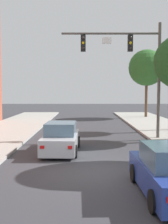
{
  "coord_description": "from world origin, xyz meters",
  "views": [
    {
      "loc": [
        -0.31,
        -11.07,
        3.24
      ],
      "look_at": [
        -0.24,
        5.58,
        2.0
      ],
      "focal_mm": 45.45,
      "sensor_mm": 36.0,
      "label": 1
    }
  ],
  "objects_px": {
    "street_tree_farthest": "(145,68)",
    "car_following_blue": "(168,173)",
    "traffic_signal_mast": "(130,59)",
    "car_lead_silver": "(60,139)"
  },
  "relations": [
    {
      "from": "street_tree_farthest",
      "to": "car_following_blue",
      "type": "bearing_deg",
      "value": -100.75
    },
    {
      "from": "traffic_signal_mast",
      "to": "street_tree_farthest",
      "type": "relative_size",
      "value": 0.94
    },
    {
      "from": "traffic_signal_mast",
      "to": "car_following_blue",
      "type": "bearing_deg",
      "value": -92.62
    },
    {
      "from": "car_lead_silver",
      "to": "car_following_blue",
      "type": "bearing_deg",
      "value": -58.28
    },
    {
      "from": "traffic_signal_mast",
      "to": "street_tree_farthest",
      "type": "xyz_separation_m",
      "value": [
        4.34,
        15.2,
        0.63
      ]
    },
    {
      "from": "street_tree_farthest",
      "to": "traffic_signal_mast",
      "type": "bearing_deg",
      "value": -105.92
    },
    {
      "from": "car_lead_silver",
      "to": "car_following_blue",
      "type": "distance_m",
      "value": 7.32
    },
    {
      "from": "car_following_blue",
      "to": "car_lead_silver",
      "type": "bearing_deg",
      "value": 121.72
    },
    {
      "from": "traffic_signal_mast",
      "to": "street_tree_farthest",
      "type": "bearing_deg",
      "value": 74.08
    },
    {
      "from": "traffic_signal_mast",
      "to": "street_tree_farthest",
      "type": "distance_m",
      "value": 15.82
    }
  ]
}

